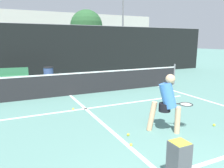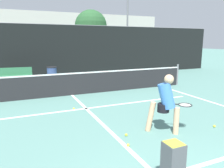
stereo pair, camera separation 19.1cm
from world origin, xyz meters
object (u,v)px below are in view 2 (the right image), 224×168
player_practicing (166,102)px  trash_bin (52,74)px  parked_car (21,63)px  ball_hopper (173,163)px  courtside_bench (16,75)px

player_practicing → trash_bin: 8.36m
player_practicing → parked_car: size_ratio=0.32×
ball_hopper → trash_bin: trash_bin is taller
courtside_bench → trash_bin: size_ratio=1.96×
trash_bin → courtside_bench: bearing=177.5°
courtside_bench → parked_car: (0.34, 5.60, 0.14)m
player_practicing → ball_hopper: bearing=-83.2°
courtside_bench → parked_car: parked_car is taller
trash_bin → parked_car: size_ratio=0.18×
player_practicing → courtside_bench: size_ratio=0.90×
courtside_bench → trash_bin: courtside_bench is taller
trash_bin → parked_car: 5.88m
ball_hopper → courtside_bench: 10.22m
ball_hopper → courtside_bench: (-2.21, 9.98, 0.10)m
player_practicing → parked_car: (-2.98, 13.89, -0.19)m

